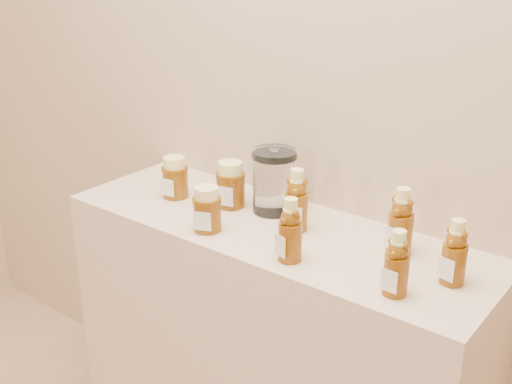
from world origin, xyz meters
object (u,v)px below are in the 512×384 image
Objects in this scene: bear_bottle_front_left at (290,226)px; glass_canister at (274,179)px; display_table at (271,366)px; honey_jar_left at (175,177)px; bear_bottle_back_left at (297,196)px.

bear_bottle_front_left is 0.29m from glass_canister.
honey_jar_left is at bearing -178.90° from display_table.
bear_bottle_back_left is 1.06× the size of bear_bottle_front_left.
honey_jar_left is (-0.41, -0.03, -0.03)m from bear_bottle_back_left.
glass_canister reaches higher than bear_bottle_back_left.
display_table is at bearing -55.28° from glass_canister.
bear_bottle_back_left reaches higher than bear_bottle_front_left.
bear_bottle_front_left is at bearing -46.31° from glass_canister.
display_table is at bearing -5.51° from honey_jar_left.
bear_bottle_front_left is (0.08, -0.15, -0.01)m from bear_bottle_back_left.
glass_canister reaches higher than honey_jar_left.
glass_canister is at bearing 10.93° from honey_jar_left.
bear_bottle_front_left is at bearing -41.46° from display_table.
display_table is 0.62m from honey_jar_left.
bear_bottle_back_left is at bearing 20.54° from display_table.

